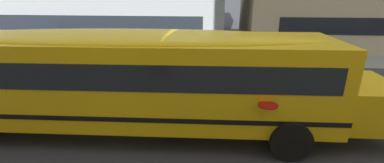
{
  "coord_description": "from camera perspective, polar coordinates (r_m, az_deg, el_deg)",
  "views": [
    {
      "loc": [
        2.32,
        -8.75,
        4.16
      ],
      "look_at": [
        1.61,
        -0.78,
        1.37
      ],
      "focal_mm": 24.69,
      "sensor_mm": 36.0,
      "label": 1
    }
  ],
  "objects": [
    {
      "name": "ground_plane",
      "position": [
        9.96,
        -8.91,
        -5.69
      ],
      "size": [
        400.0,
        400.0,
        0.0
      ],
      "primitive_type": "plane",
      "color": "#38383D"
    },
    {
      "name": "sidewalk_far",
      "position": [
        17.17,
        -2.83,
        5.22
      ],
      "size": [
        120.0,
        3.0,
        0.01
      ],
      "primitive_type": "cube",
      "color": "gray",
      "rests_on": "ground_plane"
    },
    {
      "name": "lane_centreline",
      "position": [
        9.96,
        -8.91,
        -5.68
      ],
      "size": [
        110.0,
        0.16,
        0.01
      ],
      "primitive_type": "cube",
      "color": "silver",
      "rests_on": "ground_plane"
    },
    {
      "name": "school_bus",
      "position": [
        7.9,
        -11.81,
        1.65
      ],
      "size": [
        13.83,
        3.31,
        3.07
      ],
      "rotation": [
        0.0,
        0.0,
        0.03
      ],
      "color": "yellow",
      "rests_on": "ground_plane"
    }
  ]
}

